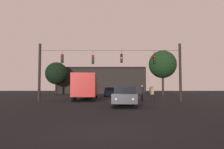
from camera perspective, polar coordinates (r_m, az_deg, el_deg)
ground_plane at (r=31.48m, az=-0.35°, el=-6.20°), size 168.00×168.00×0.00m
overhead_signal_span at (r=23.40m, az=-0.77°, el=1.69°), size 15.61×0.44×6.28m
city_bus at (r=27.48m, az=-6.73°, el=-2.66°), size 3.05×11.11×3.00m
car_near_right at (r=16.83m, az=3.52°, el=-5.72°), size 2.13×4.44×1.52m
car_far_left at (r=37.13m, az=-0.73°, el=-4.58°), size 2.00×4.40×1.52m
pedestrian_crossing_left at (r=21.22m, az=10.59°, el=-4.93°), size 0.26×0.37×1.61m
pedestrian_crossing_center at (r=24.02m, az=7.99°, el=-4.57°), size 0.35×0.42×1.76m
pedestrian_crossing_right at (r=24.53m, az=10.25°, el=-4.68°), size 0.26×0.37×1.66m
corner_building at (r=59.47m, az=-2.66°, el=-1.72°), size 22.64×11.12×6.78m
tree_left_silhouette at (r=45.56m, az=13.26°, el=2.63°), size 5.72×5.72×9.18m
tree_behind_building at (r=52.01m, az=-14.50°, el=0.28°), size 5.22×5.22×7.48m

